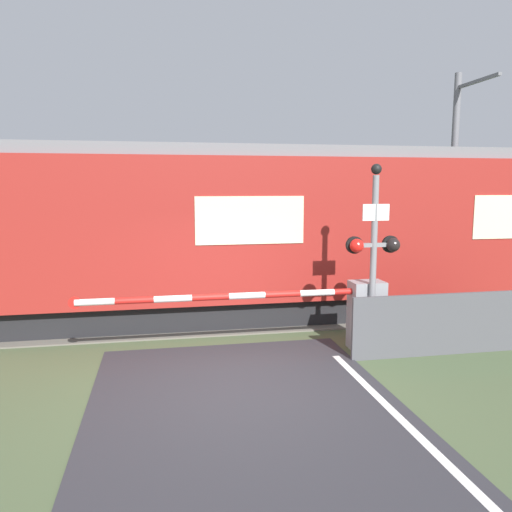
{
  "coord_description": "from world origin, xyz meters",
  "views": [
    {
      "loc": [
        -1.07,
        -6.93,
        2.96
      ],
      "look_at": [
        0.63,
        1.95,
        1.68
      ],
      "focal_mm": 35.0,
      "sensor_mm": 36.0,
      "label": 1
    }
  ],
  "objects": [
    {
      "name": "track_bed",
      "position": [
        0.0,
        4.16,
        0.02
      ],
      "size": [
        36.0,
        3.2,
        0.13
      ],
      "color": "#666056",
      "rests_on": "ground_plane"
    },
    {
      "name": "crossing_barrier",
      "position": [
        2.17,
        1.35,
        0.7
      ],
      "size": [
        5.44,
        0.44,
        1.25
      ],
      "color": "gray",
      "rests_on": "ground_plane"
    },
    {
      "name": "roadside_fence",
      "position": [
        3.93,
        0.78,
        0.55
      ],
      "size": [
        3.72,
        0.06,
        1.1
      ],
      "color": "#4C4C51",
      "rests_on": "ground_plane"
    },
    {
      "name": "train",
      "position": [
        0.66,
        4.16,
        1.93
      ],
      "size": [
        21.58,
        2.99,
        3.77
      ],
      "color": "black",
      "rests_on": "ground_plane"
    },
    {
      "name": "ground_plane",
      "position": [
        0.0,
        0.0,
        0.0
      ],
      "size": [
        80.0,
        80.0,
        0.0
      ],
      "primitive_type": "plane",
      "color": "#475638"
    },
    {
      "name": "catenary_pole",
      "position": [
        7.29,
        6.29,
        3.2
      ],
      "size": [
        0.2,
        1.9,
        6.11
      ],
      "color": "slate",
      "rests_on": "ground_plane"
    },
    {
      "name": "signal_post",
      "position": [
        2.54,
        1.06,
        1.89
      ],
      "size": [
        0.97,
        0.26,
        3.33
      ],
      "color": "gray",
      "rests_on": "ground_plane"
    }
  ]
}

